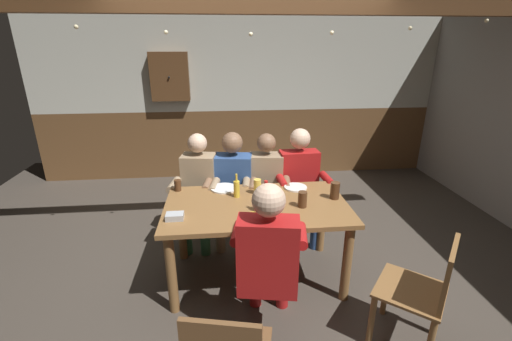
{
  "coord_description": "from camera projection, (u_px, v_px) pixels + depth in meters",
  "views": [
    {
      "loc": [
        -0.27,
        -2.59,
        2.08
      ],
      "look_at": [
        0.0,
        0.15,
        1.05
      ],
      "focal_mm": 24.02,
      "sensor_mm": 36.0,
      "label": 1
    }
  ],
  "objects": [
    {
      "name": "ground_plane",
      "position": [
        258.0,
        282.0,
        3.17
      ],
      "size": [
        7.49,
        7.49,
        0.0
      ],
      "primitive_type": "plane",
      "color": "#423A33"
    },
    {
      "name": "back_wall_upper",
      "position": [
        239.0,
        64.0,
        5.2
      ],
      "size": [
        6.24,
        0.12,
        1.4
      ],
      "primitive_type": "cube",
      "color": "beige"
    },
    {
      "name": "back_wall_wainscot",
      "position": [
        240.0,
        143.0,
        5.64
      ],
      "size": [
        6.24,
        0.12,
        1.08
      ],
      "primitive_type": "cube",
      "color": "brown",
      "rests_on": "ground_plane"
    },
    {
      "name": "ceiling_beam",
      "position": [
        250.0,
        4.0,
        2.95
      ],
      "size": [
        5.61,
        0.14,
        0.16
      ],
      "primitive_type": "cube",
      "color": "brown"
    },
    {
      "name": "dining_table",
      "position": [
        257.0,
        215.0,
        3.03
      ],
      "size": [
        1.6,
        0.91,
        0.76
      ],
      "color": "brown",
      "rests_on": "ground_plane"
    },
    {
      "name": "person_0",
      "position": [
        198.0,
        186.0,
        3.61
      ],
      "size": [
        0.52,
        0.58,
        1.21
      ],
      "rotation": [
        0.0,
        0.0,
        2.99
      ],
      "color": "#997F60",
      "rests_on": "ground_plane"
    },
    {
      "name": "person_1",
      "position": [
        233.0,
        183.0,
        3.65
      ],
      "size": [
        0.58,
        0.59,
        1.22
      ],
      "rotation": [
        0.0,
        0.0,
        2.99
      ],
      "color": "#2D4C84",
      "rests_on": "ground_plane"
    },
    {
      "name": "person_2",
      "position": [
        266.0,
        184.0,
        3.67
      ],
      "size": [
        0.52,
        0.56,
        1.19
      ],
      "rotation": [
        0.0,
        0.0,
        3.03
      ],
      "color": "#997F60",
      "rests_on": "ground_plane"
    },
    {
      "name": "person_3",
      "position": [
        300.0,
        180.0,
        3.71
      ],
      "size": [
        0.57,
        0.51,
        1.24
      ],
      "rotation": [
        0.0,
        0.0,
        3.19
      ],
      "color": "#AD1919",
      "rests_on": "ground_plane"
    },
    {
      "name": "person_4",
      "position": [
        268.0,
        255.0,
        2.38
      ],
      "size": [
        0.59,
        0.57,
        1.26
      ],
      "rotation": [
        0.0,
        0.0,
        -0.17
      ],
      "color": "#AD1919",
      "rests_on": "ground_plane"
    },
    {
      "name": "chair_empty_near_left",
      "position": [
        424.0,
        291.0,
        2.36
      ],
      "size": [
        0.62,
        0.62,
        0.88
      ],
      "rotation": [
        0.0,
        0.0,
        0.87
      ],
      "color": "brown",
      "rests_on": "ground_plane"
    },
    {
      "name": "table_candle",
      "position": [
        280.0,
        201.0,
        2.95
      ],
      "size": [
        0.04,
        0.04,
        0.08
      ],
      "primitive_type": "cylinder",
      "color": "#F9E08C",
      "rests_on": "dining_table"
    },
    {
      "name": "condiment_caddy",
      "position": [
        175.0,
        216.0,
        2.73
      ],
      "size": [
        0.14,
        0.1,
        0.05
      ],
      "primitive_type": "cube",
      "color": "#B2B7BC",
      "rests_on": "dining_table"
    },
    {
      "name": "plate_0",
      "position": [
        296.0,
        187.0,
        3.32
      ],
      "size": [
        0.22,
        0.22,
        0.01
      ],
      "primitive_type": "cylinder",
      "color": "white",
      "rests_on": "dining_table"
    },
    {
      "name": "plate_1",
      "position": [
        224.0,
        188.0,
        3.3
      ],
      "size": [
        0.25,
        0.25,
        0.01
      ],
      "primitive_type": "cylinder",
      "color": "white",
      "rests_on": "dining_table"
    },
    {
      "name": "bottle_0",
      "position": [
        237.0,
        188.0,
        3.11
      ],
      "size": [
        0.06,
        0.06,
        0.22
      ],
      "color": "gold",
      "rests_on": "dining_table"
    },
    {
      "name": "bottle_1",
      "position": [
        266.0,
        200.0,
        2.79
      ],
      "size": [
        0.07,
        0.07,
        0.29
      ],
      "color": "red",
      "rests_on": "dining_table"
    },
    {
      "name": "pint_glass_0",
      "position": [
        335.0,
        191.0,
        3.07
      ],
      "size": [
        0.08,
        0.08,
        0.16
      ],
      "primitive_type": "cylinder",
      "color": "#4C2D19",
      "rests_on": "dining_table"
    },
    {
      "name": "pint_glass_1",
      "position": [
        257.0,
        187.0,
        3.17
      ],
      "size": [
        0.07,
        0.07,
        0.14
      ],
      "primitive_type": "cylinder",
      "color": "#E5C64C",
      "rests_on": "dining_table"
    },
    {
      "name": "pint_glass_2",
      "position": [
        302.0,
        199.0,
        2.92
      ],
      "size": [
        0.08,
        0.08,
        0.14
      ],
      "primitive_type": "cylinder",
      "color": "#4C2D19",
      "rests_on": "dining_table"
    },
    {
      "name": "pint_glass_3",
      "position": [
        178.0,
        185.0,
        3.25
      ],
      "size": [
        0.06,
        0.06,
        0.11
      ],
      "primitive_type": "cylinder",
      "color": "#4C2D19",
      "rests_on": "dining_table"
    },
    {
      "name": "pint_glass_4",
      "position": [
        253.0,
        219.0,
        2.63
      ],
      "size": [
        0.06,
        0.06,
        0.1
      ],
      "primitive_type": "cylinder",
      "color": "gold",
      "rests_on": "dining_table"
    },
    {
      "name": "wall_dart_cabinet",
      "position": [
        170.0,
        77.0,
        5.05
      ],
      "size": [
        0.56,
        0.15,
        0.7
      ],
      "color": "brown"
    },
    {
      "name": "string_lights",
      "position": [
        251.0,
        28.0,
        2.97
      ],
      "size": [
        4.4,
        0.04,
        0.16
      ],
      "color": "#F9EAB2"
    }
  ]
}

